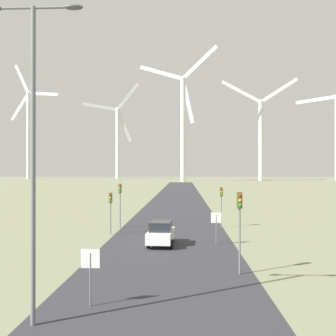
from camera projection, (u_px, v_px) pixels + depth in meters
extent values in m
cube|color=#2D2D33|center=(176.00, 209.00, 56.66)|extent=(10.00, 240.00, 0.01)
cylinder|color=slate|center=(33.00, 166.00, 14.52)|extent=(0.18, 0.18, 11.81)
cylinder|color=slate|center=(33.00, 8.00, 14.55)|extent=(3.03, 0.10, 0.10)
ellipsoid|color=#4C4C51|center=(74.00, 7.00, 14.49)|extent=(0.70, 0.32, 0.20)
cylinder|color=slate|center=(90.00, 280.00, 16.51)|extent=(0.07, 0.07, 2.24)
cube|color=white|center=(90.00, 259.00, 16.50)|extent=(0.81, 0.01, 0.81)
cube|color=red|center=(90.00, 258.00, 16.52)|extent=(0.76, 0.02, 0.76)
cylinder|color=slate|center=(216.00, 230.00, 29.91)|extent=(0.07, 0.07, 2.32)
cube|color=white|center=(216.00, 218.00, 29.90)|extent=(0.81, 0.01, 0.81)
cube|color=red|center=(216.00, 218.00, 29.92)|extent=(0.76, 0.02, 0.76)
cylinder|color=slate|center=(111.00, 213.00, 34.86)|extent=(0.11, 0.11, 3.70)
cube|color=#4C511E|center=(111.00, 198.00, 34.87)|extent=(0.28, 0.24, 0.90)
sphere|color=red|center=(110.00, 195.00, 34.73)|extent=(0.16, 0.16, 0.16)
sphere|color=gold|center=(110.00, 198.00, 34.73)|extent=(0.16, 0.16, 0.16)
sphere|color=green|center=(110.00, 201.00, 34.73)|extent=(0.16, 0.16, 0.16)
cylinder|color=slate|center=(240.00, 233.00, 21.59)|extent=(0.11, 0.11, 4.52)
cube|color=#4C511E|center=(240.00, 200.00, 21.60)|extent=(0.28, 0.24, 0.90)
sphere|color=red|center=(240.00, 196.00, 21.46)|extent=(0.16, 0.16, 0.16)
sphere|color=gold|center=(240.00, 200.00, 21.46)|extent=(0.16, 0.16, 0.16)
sphere|color=green|center=(240.00, 205.00, 21.46)|extent=(0.16, 0.16, 0.16)
cylinder|color=slate|center=(120.00, 206.00, 38.59)|extent=(0.11, 0.11, 4.35)
cube|color=#4C511E|center=(120.00, 188.00, 38.59)|extent=(0.28, 0.24, 0.90)
sphere|color=red|center=(120.00, 186.00, 38.46)|extent=(0.16, 0.16, 0.16)
sphere|color=gold|center=(120.00, 188.00, 38.46)|extent=(0.16, 0.16, 0.16)
sphere|color=green|center=(120.00, 191.00, 38.46)|extent=(0.16, 0.16, 0.16)
cylinder|color=slate|center=(221.00, 207.00, 38.86)|extent=(0.11, 0.11, 4.00)
cube|color=#4C511E|center=(221.00, 192.00, 38.87)|extent=(0.28, 0.24, 0.90)
sphere|color=red|center=(221.00, 189.00, 38.73)|extent=(0.16, 0.16, 0.16)
sphere|color=gold|center=(221.00, 192.00, 38.73)|extent=(0.16, 0.16, 0.16)
sphere|color=green|center=(221.00, 195.00, 38.73)|extent=(0.16, 0.16, 0.16)
cube|color=white|center=(161.00, 236.00, 29.86)|extent=(2.04, 4.20, 0.80)
cube|color=#1E2328|center=(161.00, 226.00, 29.71)|extent=(1.68, 2.19, 0.70)
cylinder|color=black|center=(151.00, 238.00, 31.16)|extent=(0.22, 0.66, 0.66)
cylinder|color=black|center=(172.00, 238.00, 31.10)|extent=(0.22, 0.66, 0.66)
cylinder|color=black|center=(149.00, 244.00, 28.62)|extent=(0.22, 0.66, 0.66)
cylinder|color=black|center=(171.00, 244.00, 28.56)|extent=(0.22, 0.66, 0.66)
cylinder|color=silver|center=(28.00, 136.00, 239.91)|extent=(2.20, 2.20, 52.44)
sphere|color=silver|center=(28.00, 93.00, 240.00)|extent=(2.60, 2.60, 2.60)
cube|color=silver|center=(20.00, 107.00, 241.04)|extent=(12.03, 2.30, 16.59)
cube|color=silver|center=(44.00, 94.00, 238.11)|extent=(18.79, 3.33, 3.19)
cube|color=silver|center=(22.00, 79.00, 240.86)|extent=(9.78, 1.96, 17.76)
cylinder|color=silver|center=(118.00, 144.00, 235.22)|extent=(2.20, 2.20, 41.63)
sphere|color=silver|center=(118.00, 110.00, 235.30)|extent=(2.60, 2.60, 2.60)
cube|color=silver|center=(128.00, 96.00, 237.15)|extent=(12.98, 4.80, 17.03)
cube|color=silver|center=(100.00, 107.00, 232.32)|extent=(19.18, 6.90, 4.29)
cube|color=silver|center=(124.00, 126.00, 236.43)|extent=(9.08, 3.49, 19.14)
cylinder|color=silver|center=(183.00, 130.00, 188.71)|extent=(2.20, 2.20, 49.43)
sphere|color=silver|center=(183.00, 79.00, 188.80)|extent=(2.60, 2.60, 2.60)
cube|color=silver|center=(161.00, 73.00, 190.84)|extent=(20.73, 3.62, 8.17)
cube|color=silver|center=(188.00, 102.00, 188.30)|extent=(6.35, 1.44, 21.23)
cube|color=silver|center=(200.00, 62.00, 187.26)|extent=(16.85, 3.03, 15.72)
cylinder|color=silver|center=(261.00, 141.00, 202.60)|extent=(2.20, 2.20, 40.61)
sphere|color=silver|center=(261.00, 102.00, 202.68)|extent=(2.60, 2.60, 2.60)
cube|color=silver|center=(262.00, 125.00, 202.64)|extent=(2.80, 0.67, 22.06)
cube|color=silver|center=(279.00, 90.00, 202.92)|extent=(19.51, 1.69, 13.35)
cube|color=silver|center=(241.00, 92.00, 202.47)|extent=(20.34, 1.74, 11.74)
cube|color=silver|center=(315.00, 100.00, 215.59)|extent=(19.41, 7.84, 3.73)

